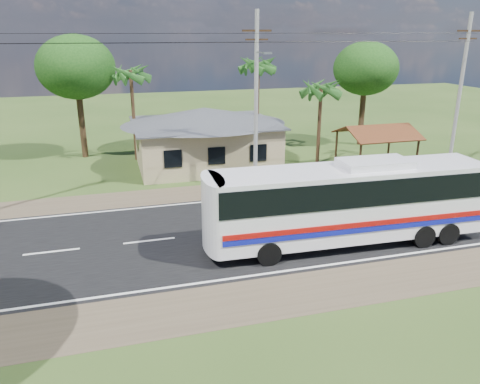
% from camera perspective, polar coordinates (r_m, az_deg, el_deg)
% --- Properties ---
extents(ground, '(120.00, 120.00, 0.00)m').
position_cam_1_polar(ground, '(24.18, -0.31, -4.78)').
color(ground, '#2B4418').
rests_on(ground, ground).
extents(road, '(120.00, 16.00, 0.03)m').
position_cam_1_polar(road, '(24.18, -0.31, -4.76)').
color(road, black).
rests_on(road, ground).
extents(house, '(12.40, 10.00, 5.00)m').
position_cam_1_polar(house, '(35.73, -4.35, 7.44)').
color(house, tan).
rests_on(house, ground).
extents(waiting_shed, '(5.20, 4.48, 3.35)m').
position_cam_1_polar(waiting_shed, '(36.00, 16.38, 6.96)').
color(waiting_shed, '#362513').
rests_on(waiting_shed, ground).
extents(concrete_barrier, '(7.00, 0.30, 0.90)m').
position_cam_1_polar(concrete_barrier, '(33.64, 17.13, 2.07)').
color(concrete_barrier, '#9E9E99').
rests_on(concrete_barrier, ground).
extents(utility_poles, '(32.80, 2.22, 11.00)m').
position_cam_1_polar(utility_poles, '(29.38, 1.36, 11.19)').
color(utility_poles, '#9E9E99').
rests_on(utility_poles, ground).
extents(palm_near, '(2.80, 2.80, 6.70)m').
position_cam_1_polar(palm_near, '(36.04, 9.87, 12.26)').
color(palm_near, '#47301E').
rests_on(palm_near, ground).
extents(palm_mid, '(2.80, 2.80, 8.20)m').
position_cam_1_polar(palm_mid, '(38.80, 2.21, 15.12)').
color(palm_mid, '#47301E').
rests_on(palm_mid, ground).
extents(palm_far, '(2.80, 2.80, 7.70)m').
position_cam_1_polar(palm_far, '(37.52, -13.19, 13.79)').
color(palm_far, '#47301E').
rests_on(palm_far, ground).
extents(tree_behind_house, '(6.00, 6.00, 9.61)m').
position_cam_1_polar(tree_behind_house, '(39.49, -19.38, 14.12)').
color(tree_behind_house, '#47301E').
rests_on(tree_behind_house, ground).
extents(tree_behind_shed, '(5.60, 5.60, 9.02)m').
position_cam_1_polar(tree_behind_shed, '(43.39, 15.07, 14.29)').
color(tree_behind_shed, '#47301E').
rests_on(tree_behind_shed, ground).
extents(coach_bus, '(13.33, 3.26, 4.11)m').
position_cam_1_polar(coach_bus, '(22.61, 13.35, -0.63)').
color(coach_bus, white).
rests_on(coach_bus, ground).
extents(motorcycle, '(1.70, 0.90, 0.85)m').
position_cam_1_polar(motorcycle, '(31.75, 1.51, 1.89)').
color(motorcycle, black).
rests_on(motorcycle, ground).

